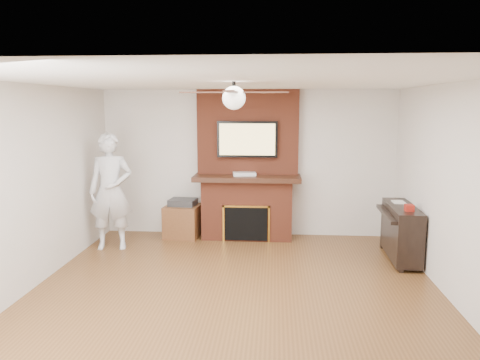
# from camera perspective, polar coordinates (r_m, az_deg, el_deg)

# --- Properties ---
(room_shell) EXTENTS (5.36, 5.86, 2.86)m
(room_shell) POSITION_cam_1_polar(r_m,az_deg,el_deg) (5.35, -0.73, -1.56)
(room_shell) COLOR #553419
(room_shell) RESTS_ON ground
(fireplace) EXTENTS (1.78, 0.64, 2.50)m
(fireplace) POSITION_cam_1_polar(r_m,az_deg,el_deg) (7.89, 0.90, 0.04)
(fireplace) COLOR brown
(fireplace) RESTS_ON ground
(tv) EXTENTS (1.00, 0.08, 0.60)m
(tv) POSITION_cam_1_polar(r_m,az_deg,el_deg) (7.77, 0.90, 4.98)
(tv) COLOR black
(tv) RESTS_ON fireplace
(ceiling_fan) EXTENTS (1.21, 1.21, 0.31)m
(ceiling_fan) POSITION_cam_1_polar(r_m,az_deg,el_deg) (5.26, -0.75, 10.11)
(ceiling_fan) COLOR black
(ceiling_fan) RESTS_ON room_shell
(person) EXTENTS (0.74, 0.56, 1.83)m
(person) POSITION_cam_1_polar(r_m,az_deg,el_deg) (7.55, -15.48, -1.34)
(person) COLOR silver
(person) RESTS_ON ground
(side_table) EXTENTS (0.63, 0.63, 0.66)m
(side_table) POSITION_cam_1_polar(r_m,az_deg,el_deg) (8.11, -6.95, -4.78)
(side_table) COLOR #593219
(side_table) RESTS_ON ground
(piano) EXTENTS (0.50, 1.24, 0.89)m
(piano) POSITION_cam_1_polar(r_m,az_deg,el_deg) (7.24, 19.02, -5.88)
(piano) COLOR black
(piano) RESTS_ON ground
(cable_box) EXTENTS (0.40, 0.27, 0.05)m
(cable_box) POSITION_cam_1_polar(r_m,az_deg,el_deg) (7.78, 0.54, 0.75)
(cable_box) COLOR silver
(cable_box) RESTS_ON fireplace
(candle_green) EXTENTS (0.08, 0.08, 0.10)m
(candle_green) POSITION_cam_1_polar(r_m,az_deg,el_deg) (7.86, 0.91, -7.05)
(candle_green) COLOR #588435
(candle_green) RESTS_ON ground
(candle_cream) EXTENTS (0.08, 0.08, 0.12)m
(candle_cream) POSITION_cam_1_polar(r_m,az_deg,el_deg) (7.89, 0.87, -6.91)
(candle_cream) COLOR #C0B598
(candle_cream) RESTS_ON ground
(candle_blue) EXTENTS (0.06, 0.06, 0.08)m
(candle_blue) POSITION_cam_1_polar(r_m,az_deg,el_deg) (7.92, 2.86, -7.05)
(candle_blue) COLOR #2F3F8F
(candle_blue) RESTS_ON ground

